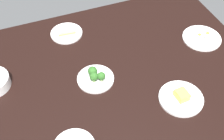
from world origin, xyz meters
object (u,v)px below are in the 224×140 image
Objects in this scene: plate_sandwich at (66,32)px; plate_eggs at (202,37)px; plate_cheese at (181,98)px; plate_broccoli at (95,77)px.

plate_eggs is at bearing 155.75° from plate_sandwich.
plate_sandwich is at bearing -59.90° from plate_cheese.
plate_broccoli is (67.16, 7.46, 1.20)cm from plate_eggs.
plate_cheese reaches higher than plate_eggs.
plate_cheese is 42.88cm from plate_broccoli.
plate_eggs is at bearing -173.66° from plate_broccoli.
plate_cheese is 76.06cm from plate_sandwich.
plate_sandwich is at bearing -83.92° from plate_broccoli.
plate_eggs is 47.29cm from plate_cheese.
plate_broccoli is (33.93, -26.20, 0.96)cm from plate_cheese.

